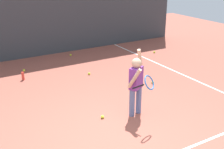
{
  "coord_description": "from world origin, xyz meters",
  "views": [
    {
      "loc": [
        -2.34,
        -3.73,
        2.92
      ],
      "look_at": [
        0.38,
        0.91,
        0.85
      ],
      "focal_mm": 47.05,
      "sensor_mm": 36.0,
      "label": 1
    }
  ],
  "objects_px": {
    "water_bottle": "(23,76)",
    "tennis_ball_0": "(154,52)",
    "tennis_ball_1": "(71,55)",
    "tennis_ball_4": "(24,70)",
    "tennis_ball_3": "(102,117)",
    "tennis_player": "(137,82)",
    "tennis_ball_8": "(89,74)",
    "tennis_ball_5": "(153,82)"
  },
  "relations": [
    {
      "from": "tennis_player",
      "to": "tennis_ball_3",
      "type": "bearing_deg",
      "value": 134.68
    },
    {
      "from": "tennis_player",
      "to": "tennis_ball_4",
      "type": "bearing_deg",
      "value": 81.02
    },
    {
      "from": "tennis_player",
      "to": "tennis_ball_4",
      "type": "distance_m",
      "value": 3.98
    },
    {
      "from": "tennis_ball_1",
      "to": "tennis_ball_4",
      "type": "distance_m",
      "value": 1.87
    },
    {
      "from": "tennis_ball_5",
      "to": "tennis_ball_8",
      "type": "height_order",
      "value": "same"
    },
    {
      "from": "tennis_ball_0",
      "to": "water_bottle",
      "type": "bearing_deg",
      "value": -177.53
    },
    {
      "from": "tennis_player",
      "to": "tennis_ball_5",
      "type": "height_order",
      "value": "tennis_player"
    },
    {
      "from": "tennis_ball_5",
      "to": "tennis_ball_0",
      "type": "bearing_deg",
      "value": 51.08
    },
    {
      "from": "tennis_ball_3",
      "to": "tennis_ball_4",
      "type": "distance_m",
      "value": 3.55
    },
    {
      "from": "tennis_ball_0",
      "to": "tennis_ball_1",
      "type": "bearing_deg",
      "value": 156.27
    },
    {
      "from": "water_bottle",
      "to": "tennis_ball_0",
      "type": "height_order",
      "value": "water_bottle"
    },
    {
      "from": "water_bottle",
      "to": "tennis_ball_4",
      "type": "distance_m",
      "value": 0.66
    },
    {
      "from": "tennis_player",
      "to": "tennis_ball_8",
      "type": "height_order",
      "value": "tennis_player"
    },
    {
      "from": "water_bottle",
      "to": "tennis_ball_5",
      "type": "bearing_deg",
      "value": -34.64
    },
    {
      "from": "tennis_ball_4",
      "to": "tennis_ball_5",
      "type": "distance_m",
      "value": 3.67
    },
    {
      "from": "water_bottle",
      "to": "tennis_ball_4",
      "type": "bearing_deg",
      "value": 73.55
    },
    {
      "from": "tennis_ball_4",
      "to": "tennis_ball_3",
      "type": "bearing_deg",
      "value": -79.56
    },
    {
      "from": "tennis_ball_3",
      "to": "tennis_ball_5",
      "type": "height_order",
      "value": "same"
    },
    {
      "from": "water_bottle",
      "to": "tennis_ball_5",
      "type": "distance_m",
      "value": 3.41
    },
    {
      "from": "tennis_ball_0",
      "to": "tennis_ball_8",
      "type": "height_order",
      "value": "same"
    },
    {
      "from": "tennis_ball_5",
      "to": "tennis_ball_4",
      "type": "bearing_deg",
      "value": 135.52
    },
    {
      "from": "tennis_player",
      "to": "tennis_ball_0",
      "type": "xyz_separation_m",
      "value": [
        3.03,
        3.26,
        -0.69
      ]
    },
    {
      "from": "tennis_ball_0",
      "to": "tennis_ball_1",
      "type": "xyz_separation_m",
      "value": [
        -2.61,
        1.15,
        0.0
      ]
    },
    {
      "from": "tennis_ball_1",
      "to": "tennis_player",
      "type": "bearing_deg",
      "value": -95.51
    },
    {
      "from": "tennis_ball_1",
      "to": "tennis_ball_8",
      "type": "bearing_deg",
      "value": -97.35
    },
    {
      "from": "tennis_ball_0",
      "to": "tennis_ball_1",
      "type": "height_order",
      "value": "same"
    },
    {
      "from": "tennis_player",
      "to": "tennis_ball_0",
      "type": "bearing_deg",
      "value": 18.57
    },
    {
      "from": "tennis_player",
      "to": "tennis_ball_5",
      "type": "bearing_deg",
      "value": 12.11
    },
    {
      "from": "tennis_ball_1",
      "to": "tennis_ball_4",
      "type": "relative_size",
      "value": 1.0
    },
    {
      "from": "water_bottle",
      "to": "tennis_ball_3",
      "type": "xyz_separation_m",
      "value": [
        0.83,
        -2.86,
        -0.08
      ]
    },
    {
      "from": "tennis_ball_1",
      "to": "tennis_ball_0",
      "type": "bearing_deg",
      "value": -23.73
    },
    {
      "from": "tennis_ball_3",
      "to": "tennis_ball_5",
      "type": "relative_size",
      "value": 1.0
    },
    {
      "from": "tennis_ball_3",
      "to": "tennis_ball_8",
      "type": "bearing_deg",
      "value": 69.98
    },
    {
      "from": "water_bottle",
      "to": "tennis_ball_5",
      "type": "height_order",
      "value": "water_bottle"
    },
    {
      "from": "water_bottle",
      "to": "tennis_ball_1",
      "type": "bearing_deg",
      "value": 35.01
    },
    {
      "from": "tennis_ball_3",
      "to": "tennis_ball_5",
      "type": "bearing_deg",
      "value": 25.04
    },
    {
      "from": "tennis_ball_4",
      "to": "tennis_ball_0",
      "type": "bearing_deg",
      "value": -5.75
    },
    {
      "from": "tennis_player",
      "to": "tennis_ball_8",
      "type": "relative_size",
      "value": 20.46
    },
    {
      "from": "water_bottle",
      "to": "tennis_ball_0",
      "type": "relative_size",
      "value": 3.33
    },
    {
      "from": "tennis_ball_8",
      "to": "tennis_ball_1",
      "type": "bearing_deg",
      "value": 82.65
    },
    {
      "from": "tennis_ball_8",
      "to": "tennis_ball_4",
      "type": "bearing_deg",
      "value": 141.57
    },
    {
      "from": "tennis_ball_3",
      "to": "tennis_ball_4",
      "type": "height_order",
      "value": "same"
    }
  ]
}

